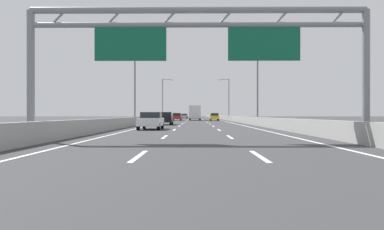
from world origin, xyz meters
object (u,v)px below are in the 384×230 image
Objects in this scene: black_car at (165,118)px; blue_car at (195,116)px; streetlamp_right_mid at (256,81)px; streetlamp_right_far at (228,97)px; streetlamp_left_far at (164,97)px; sign_gantry at (198,39)px; yellow_car at (214,117)px; green_car at (185,116)px; box_truck at (195,112)px; red_car at (177,117)px; white_car at (151,120)px; silver_car at (184,116)px; streetlamp_left_mid at (137,81)px.

black_car reaches higher than blue_car.
streetlamp_right_mid and streetlamp_right_far have the same top height.
sign_gantry is at bearing -83.53° from streetlamp_left_far.
streetlamp_right_far is 2.11× the size of yellow_car.
blue_car is 13.63m from green_car.
streetlamp_left_far is 2.19× the size of black_car.
streetlamp_left_far is at bearing 111.47° from streetlamp_right_mid.
streetlamp_right_far is 1.24× the size of box_truck.
white_car is at bearing -90.03° from red_car.
streetlamp_right_mid reaches higher than black_car.
streetlamp_left_far reaches higher than box_truck.
streetlamp_left_far is at bearing -105.73° from blue_car.
box_truck is (3.44, -45.94, 0.94)m from green_car.
blue_car is at bearing 89.85° from box_truck.
yellow_car is at bearing -2.54° from red_car.
black_car is (-7.49, -28.58, 0.01)m from yellow_car.
streetlamp_right_far is at bearing 40.65° from box_truck.
streetlamp_left_far is at bearing 108.87° from red_car.
white_car is at bearing -86.05° from streetlamp_left_far.
yellow_car is at bearing -84.16° from blue_car.
streetlamp_left_far reaches higher than silver_car.
blue_car is at bearing 87.30° from white_car.
white_car is (3.65, -52.92, -4.65)m from streetlamp_left_far.
streetlamp_left_mid reaches higher than red_car.
streetlamp_left_far is 2.11× the size of yellow_car.
streetlamp_left_mid is 2.13× the size of red_car.
black_car reaches higher than yellow_car.
black_car is (3.71, -1.70, -4.62)m from streetlamp_left_mid.
red_car is 50.13m from green_car.
silver_car is 0.98× the size of white_car.
blue_car is (3.67, 65.88, -0.01)m from black_car.
green_car is at bearing 105.71° from streetlamp_right_far.
streetlamp_right_far is 2.03× the size of green_car.
sign_gantry is 3.65× the size of red_car.
yellow_car is at bearing -79.80° from silver_car.
streetlamp_right_mid is 64.79m from blue_car.
streetlamp_right_far is 2.13× the size of red_car.
green_car is at bearing 87.15° from streetlamp_left_mid.
streetlamp_right_far is 2.21× the size of white_car.
streetlamp_right_far is 32.25m from silver_car.
white_car is at bearing -102.03° from streetlamp_right_far.
red_car is 1.06× the size of silver_car.
sign_gantry is 92.09m from blue_car.
streetlamp_left_mid is at bearing -112.62° from yellow_car.
streetlamp_left_far reaches higher than black_car.
white_car is (-0.02, -42.18, -0.03)m from red_car.
streetlamp_right_far is at bearing 68.53° from streetlamp_left_mid.
blue_car is (-7.55, 64.18, -4.63)m from streetlamp_right_mid.
box_truck is at bearing 90.16° from sign_gantry.
sign_gantry is 3.48× the size of green_car.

